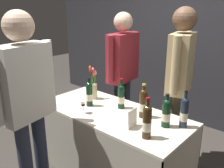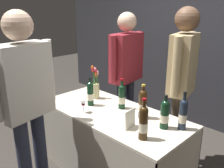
{
  "view_description": "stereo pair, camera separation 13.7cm",
  "coord_description": "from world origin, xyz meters",
  "px_view_note": "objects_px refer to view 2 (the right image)",
  "views": [
    {
      "loc": [
        1.52,
        -1.71,
        1.79
      ],
      "look_at": [
        0.0,
        0.0,
        1.05
      ],
      "focal_mm": 39.01,
      "sensor_mm": 36.0,
      "label": 1
    },
    {
      "loc": [
        1.61,
        -1.62,
        1.79
      ],
      "look_at": [
        0.0,
        0.0,
        1.05
      ],
      "focal_mm": 39.01,
      "sensor_mm": 36.0,
      "label": 2
    }
  ],
  "objects_px": {
    "tasting_table": "(112,132)",
    "taster_foreground_right": "(25,94)",
    "display_bottle_0": "(143,104)",
    "wine_glass_near_vendor": "(83,103)",
    "featured_wine_bottle": "(122,96)",
    "vendor_presenter": "(182,76)",
    "flower_vase": "(96,86)"
  },
  "relations": [
    {
      "from": "vendor_presenter",
      "to": "taster_foreground_right",
      "type": "xyz_separation_m",
      "value": [
        -0.67,
        -1.42,
        -0.0
      ]
    },
    {
      "from": "wine_glass_near_vendor",
      "to": "featured_wine_bottle",
      "type": "bearing_deg",
      "value": 59.6
    },
    {
      "from": "featured_wine_bottle",
      "to": "flower_vase",
      "type": "xyz_separation_m",
      "value": [
        -0.42,
        0.0,
        0.01
      ]
    },
    {
      "from": "featured_wine_bottle",
      "to": "taster_foreground_right",
      "type": "bearing_deg",
      "value": -106.92
    },
    {
      "from": "flower_vase",
      "to": "vendor_presenter",
      "type": "height_order",
      "value": "vendor_presenter"
    },
    {
      "from": "vendor_presenter",
      "to": "featured_wine_bottle",
      "type": "bearing_deg",
      "value": -51.26
    },
    {
      "from": "display_bottle_0",
      "to": "wine_glass_near_vendor",
      "type": "xyz_separation_m",
      "value": [
        -0.5,
        -0.32,
        -0.05
      ]
    },
    {
      "from": "wine_glass_near_vendor",
      "to": "taster_foreground_right",
      "type": "distance_m",
      "value": 0.6
    },
    {
      "from": "display_bottle_0",
      "to": "wine_glass_near_vendor",
      "type": "bearing_deg",
      "value": -147.18
    },
    {
      "from": "taster_foreground_right",
      "to": "flower_vase",
      "type": "bearing_deg",
      "value": -1.57
    },
    {
      "from": "taster_foreground_right",
      "to": "display_bottle_0",
      "type": "bearing_deg",
      "value": -43.39
    },
    {
      "from": "featured_wine_bottle",
      "to": "taster_foreground_right",
      "type": "distance_m",
      "value": 0.97
    },
    {
      "from": "wine_glass_near_vendor",
      "to": "flower_vase",
      "type": "relative_size",
      "value": 0.34
    },
    {
      "from": "flower_vase",
      "to": "taster_foreground_right",
      "type": "relative_size",
      "value": 0.22
    },
    {
      "from": "flower_vase",
      "to": "tasting_table",
      "type": "bearing_deg",
      "value": -18.91
    },
    {
      "from": "tasting_table",
      "to": "featured_wine_bottle",
      "type": "bearing_deg",
      "value": 86.73
    },
    {
      "from": "tasting_table",
      "to": "vendor_presenter",
      "type": "distance_m",
      "value": 0.94
    },
    {
      "from": "tasting_table",
      "to": "vendor_presenter",
      "type": "height_order",
      "value": "vendor_presenter"
    },
    {
      "from": "tasting_table",
      "to": "wine_glass_near_vendor",
      "type": "height_order",
      "value": "wine_glass_near_vendor"
    },
    {
      "from": "wine_glass_near_vendor",
      "to": "vendor_presenter",
      "type": "bearing_deg",
      "value": 55.37
    },
    {
      "from": "featured_wine_bottle",
      "to": "flower_vase",
      "type": "bearing_deg",
      "value": 179.61
    },
    {
      "from": "featured_wine_bottle",
      "to": "wine_glass_near_vendor",
      "type": "relative_size",
      "value": 2.45
    },
    {
      "from": "flower_vase",
      "to": "vendor_presenter",
      "type": "xyz_separation_m",
      "value": [
        0.81,
        0.51,
        0.19
      ]
    },
    {
      "from": "flower_vase",
      "to": "taster_foreground_right",
      "type": "height_order",
      "value": "taster_foreground_right"
    },
    {
      "from": "wine_glass_near_vendor",
      "to": "flower_vase",
      "type": "height_order",
      "value": "flower_vase"
    },
    {
      "from": "tasting_table",
      "to": "taster_foreground_right",
      "type": "bearing_deg",
      "value": -109.19
    },
    {
      "from": "tasting_table",
      "to": "taster_foreground_right",
      "type": "relative_size",
      "value": 0.92
    },
    {
      "from": "vendor_presenter",
      "to": "taster_foreground_right",
      "type": "height_order",
      "value": "vendor_presenter"
    },
    {
      "from": "featured_wine_bottle",
      "to": "vendor_presenter",
      "type": "relative_size",
      "value": 0.18
    },
    {
      "from": "display_bottle_0",
      "to": "wine_glass_near_vendor",
      "type": "height_order",
      "value": "display_bottle_0"
    },
    {
      "from": "tasting_table",
      "to": "flower_vase",
      "type": "xyz_separation_m",
      "value": [
        -0.41,
        0.14,
        0.38
      ]
    },
    {
      "from": "featured_wine_bottle",
      "to": "display_bottle_0",
      "type": "height_order",
      "value": "display_bottle_0"
    }
  ]
}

